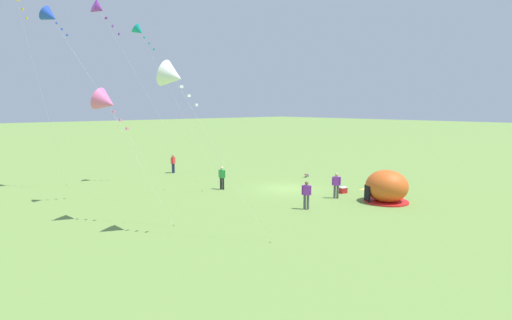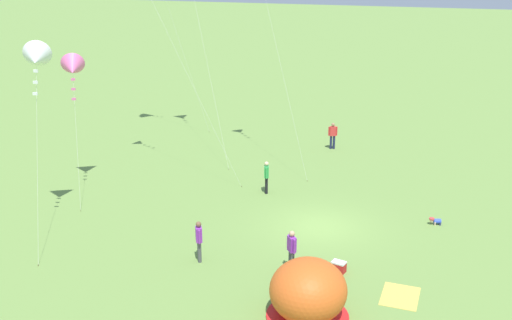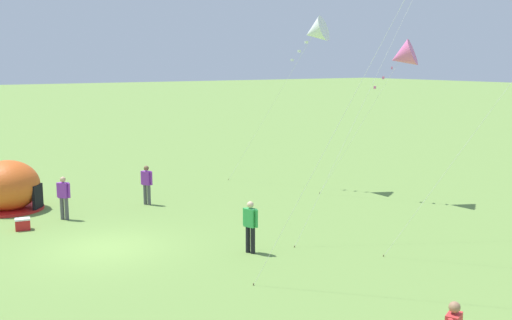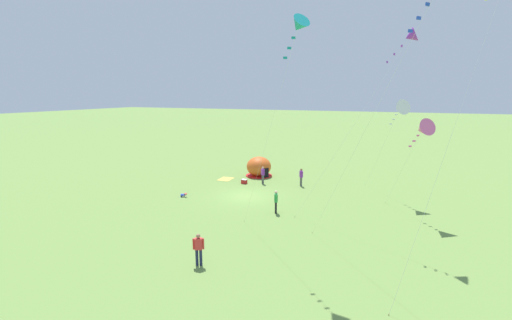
{
  "view_description": "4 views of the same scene",
  "coord_description": "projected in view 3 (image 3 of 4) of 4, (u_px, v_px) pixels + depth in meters",
  "views": [
    {
      "loc": [
        -20.5,
        21.33,
        6.16
      ],
      "look_at": [
        1.33,
        1.93,
        2.21
      ],
      "focal_mm": 28.0,
      "sensor_mm": 36.0,
      "label": 1
    },
    {
      "loc": [
        -24.14,
        -6.86,
        11.39
      ],
      "look_at": [
        -1.51,
        2.53,
        3.35
      ],
      "focal_mm": 42.0,
      "sensor_mm": 36.0,
      "label": 2
    },
    {
      "loc": [
        18.92,
        -6.06,
        6.17
      ],
      "look_at": [
        1.29,
        5.14,
        2.71
      ],
      "focal_mm": 42.0,
      "sensor_mm": 36.0,
      "label": 3
    },
    {
      "loc": [
        25.88,
        11.79,
        8.73
      ],
      "look_at": [
        -0.84,
        0.62,
        3.08
      ],
      "focal_mm": 24.0,
      "sensor_mm": 36.0,
      "label": 4
    }
  ],
  "objects": [
    {
      "name": "person_strolling",
      "position": [
        147.0,
        183.0,
        25.87
      ],
      "size": [
        0.51,
        0.41,
        1.72
      ],
      "color": "#4C4C51",
      "rests_on": "ground"
    },
    {
      "name": "person_watching_sky",
      "position": [
        250.0,
        224.0,
        19.33
      ],
      "size": [
        0.56,
        0.36,
        1.72
      ],
      "color": "black",
      "rests_on": "ground"
    },
    {
      "name": "ground_plane",
      "position": [
        106.0,
        248.0,
        19.97
      ],
      "size": [
        300.0,
        300.0,
        0.0
      ],
      "primitive_type": "plane",
      "color": "olive"
    },
    {
      "name": "kite_white",
      "position": [
        315.0,
        32.0,
        28.25
      ],
      "size": [
        4.81,
        3.4,
        8.28
      ],
      "color": "silver",
      "rests_on": "ground"
    },
    {
      "name": "popup_tent",
      "position": [
        8.0,
        187.0,
        24.93
      ],
      "size": [
        2.81,
        2.81,
        2.1
      ],
      "color": "#D8591E",
      "rests_on": "ground"
    },
    {
      "name": "person_center_field",
      "position": [
        64.0,
        196.0,
        23.42
      ],
      "size": [
        0.46,
        0.43,
        1.72
      ],
      "color": "#4C4C51",
      "rests_on": "ground"
    },
    {
      "name": "cooler_box",
      "position": [
        23.0,
        224.0,
        22.08
      ],
      "size": [
        0.45,
        0.58,
        0.44
      ],
      "color": "red",
      "rests_on": "ground"
    },
    {
      "name": "kite_pink",
      "position": [
        402.0,
        56.0,
        25.8
      ],
      "size": [
        3.82,
        2.97,
        7.11
      ],
      "color": "silver",
      "rests_on": "ground"
    }
  ]
}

